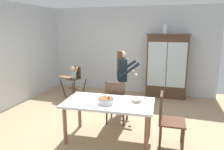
{
  "coord_description": "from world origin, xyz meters",
  "views": [
    {
      "loc": [
        1.49,
        -3.97,
        2.05
      ],
      "look_at": [
        0.03,
        0.7,
        0.95
      ],
      "focal_mm": 33.72,
      "sensor_mm": 36.0,
      "label": 1
    }
  ],
  "objects_px": {
    "china_cabinet": "(167,66)",
    "dining_chair_far_side": "(116,100)",
    "adult_person": "(122,74)",
    "birthday_cake": "(106,101)",
    "high_chair_with_toddler": "(73,76)",
    "serving_bowl": "(136,100)",
    "dining_chair_right_end": "(166,116)",
    "ceramic_vase": "(165,30)",
    "dining_table": "(109,106)"
  },
  "relations": [
    {
      "from": "dining_table",
      "to": "birthday_cake",
      "type": "xyz_separation_m",
      "value": [
        -0.02,
        -0.11,
        0.15
      ]
    },
    {
      "from": "dining_chair_far_side",
      "to": "dining_chair_right_end",
      "type": "xyz_separation_m",
      "value": [
        1.08,
        -0.57,
        0.0
      ]
    },
    {
      "from": "ceramic_vase",
      "to": "adult_person",
      "type": "bearing_deg",
      "value": -117.87
    },
    {
      "from": "china_cabinet",
      "to": "dining_chair_far_side",
      "type": "relative_size",
      "value": 1.96
    },
    {
      "from": "adult_person",
      "to": "birthday_cake",
      "type": "relative_size",
      "value": 5.47
    },
    {
      "from": "ceramic_vase",
      "to": "dining_table",
      "type": "bearing_deg",
      "value": -104.34
    },
    {
      "from": "adult_person",
      "to": "dining_chair_far_side",
      "type": "xyz_separation_m",
      "value": [
        0.05,
        -0.67,
        -0.41
      ]
    },
    {
      "from": "dining_chair_right_end",
      "to": "adult_person",
      "type": "bearing_deg",
      "value": 40.19
    },
    {
      "from": "dining_chair_right_end",
      "to": "dining_chair_far_side",
      "type": "bearing_deg",
      "value": 60.11
    },
    {
      "from": "adult_person",
      "to": "dining_chair_right_end",
      "type": "xyz_separation_m",
      "value": [
        1.12,
        -1.24,
        -0.41
      ]
    },
    {
      "from": "china_cabinet",
      "to": "dining_chair_far_side",
      "type": "xyz_separation_m",
      "value": [
        -0.91,
        -2.26,
        -0.39
      ]
    },
    {
      "from": "birthday_cake",
      "to": "dining_chair_right_end",
      "type": "bearing_deg",
      "value": 10.17
    },
    {
      "from": "ceramic_vase",
      "to": "birthday_cake",
      "type": "relative_size",
      "value": 0.96
    },
    {
      "from": "dining_chair_far_side",
      "to": "ceramic_vase",
      "type": "bearing_deg",
      "value": -110.57
    },
    {
      "from": "birthday_cake",
      "to": "dining_table",
      "type": "bearing_deg",
      "value": 81.65
    },
    {
      "from": "dining_chair_right_end",
      "to": "dining_table",
      "type": "bearing_deg",
      "value": 92.45
    },
    {
      "from": "dining_chair_far_side",
      "to": "china_cabinet",
      "type": "bearing_deg",
      "value": -113.07
    },
    {
      "from": "china_cabinet",
      "to": "adult_person",
      "type": "distance_m",
      "value": 1.85
    },
    {
      "from": "ceramic_vase",
      "to": "dining_chair_right_end",
      "type": "distance_m",
      "value": 3.19
    },
    {
      "from": "serving_bowl",
      "to": "china_cabinet",
      "type": "bearing_deg",
      "value": 82.19
    },
    {
      "from": "high_chair_with_toddler",
      "to": "dining_table",
      "type": "bearing_deg",
      "value": -27.29
    },
    {
      "from": "china_cabinet",
      "to": "dining_table",
      "type": "xyz_separation_m",
      "value": [
        -0.85,
        -2.91,
        -0.3
      ]
    },
    {
      "from": "high_chair_with_toddler",
      "to": "adult_person",
      "type": "xyz_separation_m",
      "value": [
        1.68,
        -0.71,
        0.31
      ]
    },
    {
      "from": "china_cabinet",
      "to": "serving_bowl",
      "type": "distance_m",
      "value": 2.79
    },
    {
      "from": "high_chair_with_toddler",
      "to": "ceramic_vase",
      "type": "bearing_deg",
      "value": 40.66
    },
    {
      "from": "ceramic_vase",
      "to": "dining_chair_right_end",
      "type": "height_order",
      "value": "ceramic_vase"
    },
    {
      "from": "high_chair_with_toddler",
      "to": "birthday_cake",
      "type": "bearing_deg",
      "value": -29.03
    },
    {
      "from": "ceramic_vase",
      "to": "dining_table",
      "type": "distance_m",
      "value": 3.29
    },
    {
      "from": "dining_chair_far_side",
      "to": "dining_chair_right_end",
      "type": "bearing_deg",
      "value": 150.81
    },
    {
      "from": "birthday_cake",
      "to": "ceramic_vase",
      "type": "bearing_deg",
      "value": 75.88
    },
    {
      "from": "china_cabinet",
      "to": "high_chair_with_toddler",
      "type": "bearing_deg",
      "value": -161.53
    },
    {
      "from": "ceramic_vase",
      "to": "serving_bowl",
      "type": "distance_m",
      "value": 3.04
    },
    {
      "from": "high_chair_with_toddler",
      "to": "serving_bowl",
      "type": "relative_size",
      "value": 5.28
    },
    {
      "from": "ceramic_vase",
      "to": "high_chair_with_toddler",
      "type": "relative_size",
      "value": 0.28
    },
    {
      "from": "china_cabinet",
      "to": "dining_chair_right_end",
      "type": "relative_size",
      "value": 1.96
    },
    {
      "from": "adult_person",
      "to": "dining_table",
      "type": "height_order",
      "value": "adult_person"
    },
    {
      "from": "birthday_cake",
      "to": "high_chair_with_toddler",
      "type": "bearing_deg",
      "value": 129.61
    },
    {
      "from": "china_cabinet",
      "to": "dining_table",
      "type": "height_order",
      "value": "china_cabinet"
    },
    {
      "from": "birthday_cake",
      "to": "dining_chair_far_side",
      "type": "relative_size",
      "value": 0.29
    },
    {
      "from": "ceramic_vase",
      "to": "high_chair_with_toddler",
      "type": "distance_m",
      "value": 3.0
    },
    {
      "from": "high_chair_with_toddler",
      "to": "dining_chair_far_side",
      "type": "xyz_separation_m",
      "value": [
        1.73,
        -1.38,
        -0.1
      ]
    },
    {
      "from": "china_cabinet",
      "to": "ceramic_vase",
      "type": "bearing_deg",
      "value": 178.07
    },
    {
      "from": "china_cabinet",
      "to": "dining_chair_far_side",
      "type": "distance_m",
      "value": 2.46
    },
    {
      "from": "dining_table",
      "to": "adult_person",
      "type": "bearing_deg",
      "value": 94.22
    },
    {
      "from": "high_chair_with_toddler",
      "to": "dining_chair_far_side",
      "type": "bearing_deg",
      "value": -17.13
    },
    {
      "from": "dining_table",
      "to": "birthday_cake",
      "type": "bearing_deg",
      "value": -98.35
    },
    {
      "from": "dining_chair_right_end",
      "to": "serving_bowl",
      "type": "bearing_deg",
      "value": 81.35
    },
    {
      "from": "adult_person",
      "to": "dining_chair_far_side",
      "type": "distance_m",
      "value": 0.79
    },
    {
      "from": "high_chair_with_toddler",
      "to": "dining_chair_right_end",
      "type": "bearing_deg",
      "value": -13.41
    },
    {
      "from": "dining_table",
      "to": "dining_chair_right_end",
      "type": "distance_m",
      "value": 1.03
    }
  ]
}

